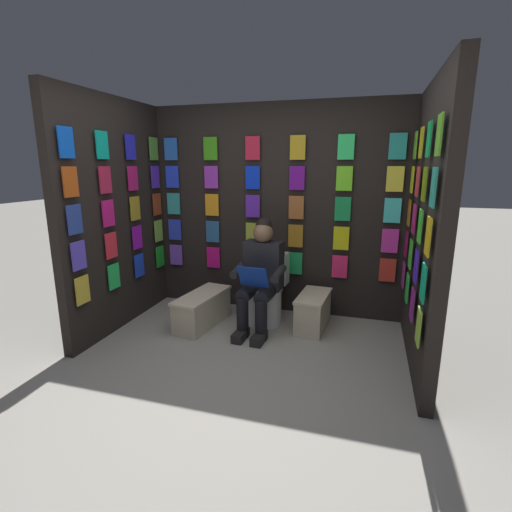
{
  "coord_description": "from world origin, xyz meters",
  "views": [
    {
      "loc": [
        -1.04,
        2.57,
        1.73
      ],
      "look_at": [
        -0.0,
        -0.95,
        0.85
      ],
      "focal_mm": 26.67,
      "sensor_mm": 36.0,
      "label": 1
    }
  ],
  "objects": [
    {
      "name": "display_wall_back",
      "position": [
        -0.0,
        -1.77,
        1.21
      ],
      "size": [
        3.04,
        0.14,
        2.41
      ],
      "color": "black",
      "rests_on": "ground"
    },
    {
      "name": "comic_longbox_near",
      "position": [
        -0.54,
        -1.3,
        0.19
      ],
      "size": [
        0.34,
        0.64,
        0.38
      ],
      "rotation": [
        0.0,
        0.0,
        -0.08
      ],
      "color": "beige",
      "rests_on": "ground"
    },
    {
      "name": "display_wall_left",
      "position": [
        -1.52,
        -0.86,
        1.21
      ],
      "size": [
        0.14,
        1.72,
        2.41
      ],
      "color": "black",
      "rests_on": "ground"
    },
    {
      "name": "person_reading",
      "position": [
        0.01,
        -1.12,
        0.6
      ],
      "size": [
        0.54,
        0.7,
        1.19
      ],
      "rotation": [
        0.0,
        0.0,
        -0.05
      ],
      "color": "black",
      "rests_on": "ground"
    },
    {
      "name": "ground_plane",
      "position": [
        0.0,
        0.0,
        0.0
      ],
      "size": [
        30.0,
        30.0,
        0.0
      ],
      "primitive_type": "plane",
      "color": "#9E998E"
    },
    {
      "name": "toilet",
      "position": [
        -0.01,
        -1.35,
        0.33
      ],
      "size": [
        0.41,
        0.56,
        0.77
      ],
      "rotation": [
        0.0,
        0.0,
        -0.05
      ],
      "color": "white",
      "rests_on": "ground"
    },
    {
      "name": "comic_longbox_far",
      "position": [
        0.64,
        -1.04,
        0.18
      ],
      "size": [
        0.42,
        0.82,
        0.36
      ],
      "rotation": [
        0.0,
        0.0,
        -0.14
      ],
      "color": "beige",
      "rests_on": "ground"
    },
    {
      "name": "display_wall_right",
      "position": [
        1.52,
        -0.86,
        1.21
      ],
      "size": [
        0.14,
        1.72,
        2.41
      ],
      "color": "black",
      "rests_on": "ground"
    }
  ]
}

